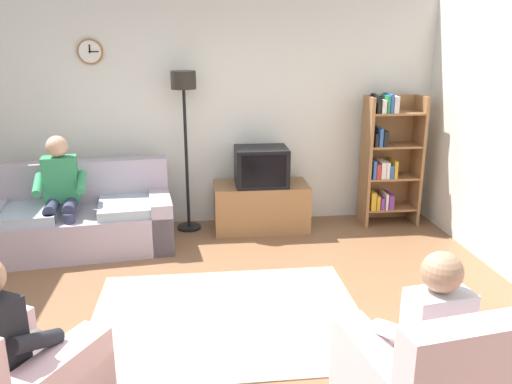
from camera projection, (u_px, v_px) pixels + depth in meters
name	position (u px, v px, depth m)	size (l,w,h in m)	color
ground_plane	(212.00, 334.00, 3.92)	(12.00, 12.00, 0.00)	brown
back_wall_assembly	(202.00, 112.00, 6.07)	(6.20, 0.17, 2.70)	silver
couch	(81.00, 221.00, 5.48)	(1.99, 1.10, 0.90)	#A899A8
tv_stand	(261.00, 206.00, 6.06)	(1.10, 0.56, 0.55)	olive
tv	(261.00, 166.00, 5.89)	(0.60, 0.49, 0.44)	black
bookshelf	(387.00, 159.00, 6.14)	(0.68, 0.36, 1.58)	olive
floor_lamp	(184.00, 107.00, 5.72)	(0.28, 0.28, 1.85)	black
area_rug	(228.00, 317.00, 4.15)	(2.20, 1.70, 0.01)	gray
person_on_couch	(60.00, 189.00, 5.25)	(0.55, 0.57, 1.24)	#338C59
person_in_left_armchair	(8.00, 339.00, 2.79)	(0.61, 0.63, 1.12)	black
person_in_right_armchair	(425.00, 332.00, 2.86)	(0.55, 0.58, 1.12)	silver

